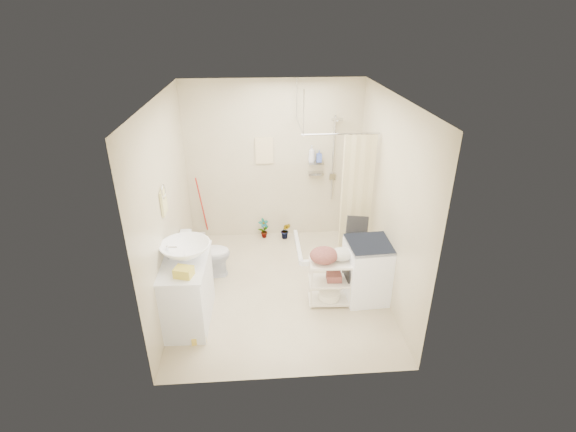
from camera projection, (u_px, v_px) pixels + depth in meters
name	position (u px, v px, depth m)	size (l,w,h in m)	color
floor	(280.00, 288.00, 5.82)	(3.20, 3.20, 0.00)	beige
ceiling	(278.00, 98.00, 4.68)	(2.80, 3.20, 0.04)	silver
wall_back	(274.00, 162.00, 6.68)	(2.80, 0.04, 2.60)	beige
wall_front	(289.00, 274.00, 3.82)	(2.80, 0.04, 2.60)	beige
wall_left	(167.00, 206.00, 5.16)	(0.04, 3.20, 2.60)	beige
wall_right	(388.00, 200.00, 5.34)	(0.04, 3.20, 2.60)	beige
vanity	(187.00, 291.00, 5.04)	(0.55, 0.98, 0.86)	silver
sink	(186.00, 251.00, 4.86)	(0.59, 0.59, 0.20)	white
counter_basket	(184.00, 272.00, 4.54)	(0.19, 0.15, 0.11)	gold
floor_basket	(198.00, 337.00, 4.85)	(0.24, 0.19, 0.13)	#F4D14C
toilet	(206.00, 254.00, 5.97)	(0.39, 0.68, 0.69)	silver
mop	(200.00, 208.00, 6.83)	(0.11, 0.11, 1.14)	red
potted_plant_a	(264.00, 228.00, 7.05)	(0.18, 0.12, 0.35)	brown
potted_plant_b	(286.00, 231.00, 7.03)	(0.16, 0.13, 0.30)	brown
hanging_towel	(264.00, 151.00, 6.57)	(0.28, 0.03, 0.42)	beige
towel_ring	(163.00, 200.00, 4.91)	(0.04, 0.22, 0.34)	#E3D885
tp_holder	(176.00, 245.00, 5.46)	(0.08, 0.12, 0.14)	white
shower	(331.00, 188.00, 6.36)	(1.10, 1.10, 2.10)	white
shampoo_bottle_a	(312.00, 154.00, 6.58)	(0.10, 0.10, 0.27)	silver
shampoo_bottle_b	(319.00, 156.00, 6.63)	(0.08, 0.08, 0.18)	#4158AE
washing_machine	(368.00, 270.00, 5.48)	(0.56, 0.58, 0.82)	white
laundry_rack	(330.00, 278.00, 5.38)	(0.54, 0.32, 0.75)	silver
ironing_board	(354.00, 253.00, 5.65)	(0.30, 0.09, 1.06)	black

